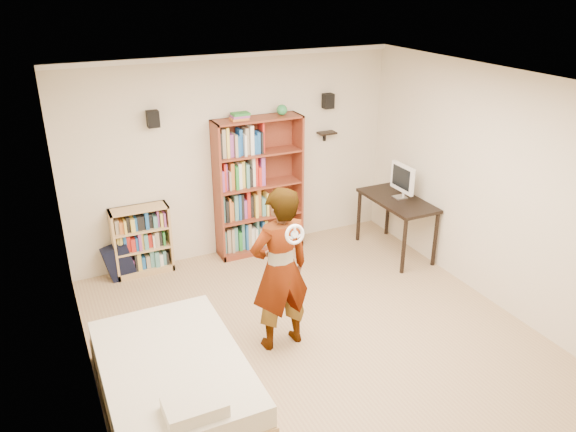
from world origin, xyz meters
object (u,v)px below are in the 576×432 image
object	(u,v)px
daybed	(174,375)
person	(280,270)
low_bookshelf	(142,241)
computer_desk	(395,226)
tall_bookshelf	(259,187)

from	to	relation	value
daybed	person	distance (m)	1.42
low_bookshelf	person	bearing A→B (deg)	-65.84
low_bookshelf	computer_desk	distance (m)	3.41
low_bookshelf	daybed	size ratio (longest dim) A/B	0.48
tall_bookshelf	person	world-z (taller)	tall_bookshelf
tall_bookshelf	daybed	world-z (taller)	tall_bookshelf
low_bookshelf	daybed	bearing A→B (deg)	-95.93
computer_desk	daybed	xyz separation A→B (m)	(-3.55, -1.62, -0.12)
tall_bookshelf	low_bookshelf	bearing A→B (deg)	178.66
tall_bookshelf	daybed	distance (m)	3.20
low_bookshelf	daybed	distance (m)	2.56
low_bookshelf	tall_bookshelf	bearing A→B (deg)	-1.34
low_bookshelf	computer_desk	world-z (taller)	low_bookshelf
computer_desk	daybed	size ratio (longest dim) A/B	0.62
low_bookshelf	computer_desk	xyz separation A→B (m)	(3.29, -0.91, -0.05)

